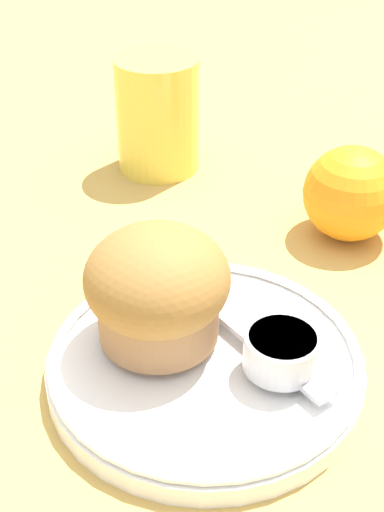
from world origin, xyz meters
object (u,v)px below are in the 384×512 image
object	(u,v)px
muffin	(157,288)
butter_knife	(222,313)
juice_glass	(158,115)
orange_fruit	(351,193)

from	to	relation	value
muffin	butter_knife	size ratio (longest dim) A/B	0.53
juice_glass	orange_fruit	bearing A→B (deg)	-13.28
muffin	butter_knife	world-z (taller)	muffin
orange_fruit	muffin	bearing A→B (deg)	-111.18
muffin	butter_knife	bearing A→B (deg)	47.91
butter_knife	juice_glass	size ratio (longest dim) A/B	1.60
muffin	juice_glass	world-z (taller)	juice_glass
butter_knife	orange_fruit	world-z (taller)	orange_fruit
muffin	butter_knife	distance (m)	0.06
muffin	orange_fruit	bearing A→B (deg)	68.82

